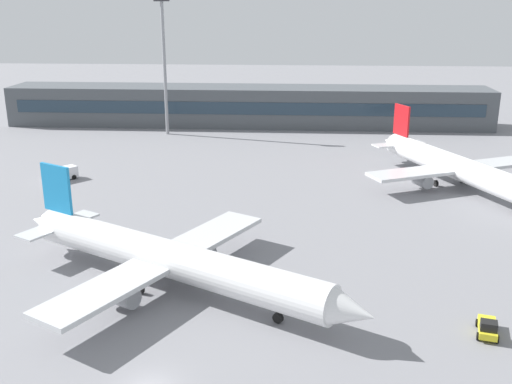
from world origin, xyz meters
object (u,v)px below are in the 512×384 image
at_px(airplane_near, 173,260).
at_px(baggage_tug_yellow, 488,328).
at_px(floodlight_tower_west, 164,57).
at_px(service_van_white, 61,174).
at_px(airplane_mid, 460,169).

xyz_separation_m(airplane_near, baggage_tug_yellow, (29.23, -7.03, -2.47)).
bearing_deg(airplane_near, baggage_tug_yellow, -13.53).
height_order(baggage_tug_yellow, floodlight_tower_west, floodlight_tower_west).
xyz_separation_m(airplane_near, service_van_white, (-26.04, 37.27, -2.15)).
distance_m(baggage_tug_yellow, floodlight_tower_west, 93.89).
distance_m(airplane_mid, baggage_tug_yellow, 44.76).
xyz_separation_m(airplane_near, airplane_mid, (37.94, 36.80, -0.04)).
bearing_deg(airplane_mid, service_van_white, 179.58).
xyz_separation_m(baggage_tug_yellow, floodlight_tower_west, (-45.13, 80.79, 15.89)).
bearing_deg(service_van_white, floodlight_tower_west, 74.48).
bearing_deg(airplane_mid, baggage_tug_yellow, -101.24).
xyz_separation_m(airplane_near, floodlight_tower_west, (-15.90, 73.75, 13.42)).
height_order(baggage_tug_yellow, service_van_white, service_van_white).
xyz_separation_m(airplane_mid, floodlight_tower_west, (-53.84, 36.95, 13.46)).
bearing_deg(airplane_near, airplane_mid, 44.13).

